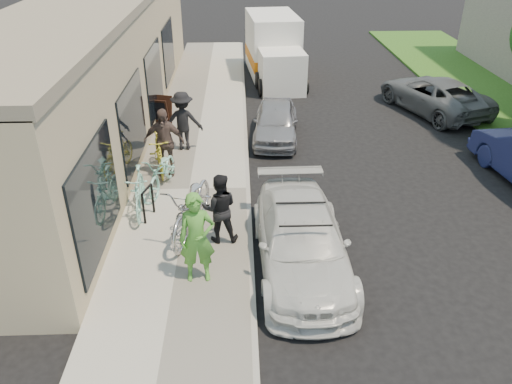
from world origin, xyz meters
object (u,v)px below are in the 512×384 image
object	(u,v)px
cruiser_bike_b	(162,171)
bystander_b	(164,142)
man_standing	(220,208)
bystander_a	(183,121)
moving_truck	(274,51)
sandwich_board	(162,111)
far_car_gray	(434,94)
bike_rack	(148,200)
tandem_bike	(192,206)
sedan_silver	(276,121)
sedan_white	(301,241)
cruiser_bike_c	(159,153)
cruiser_bike_a	(139,192)
woman_rider	(197,238)

from	to	relation	value
cruiser_bike_b	bystander_b	distance (m)	0.98
man_standing	bystander_a	size ratio (longest dim) A/B	0.89
moving_truck	bystander_b	size ratio (longest dim) A/B	2.93
sandwich_board	far_car_gray	bearing A→B (deg)	23.53
bike_rack	tandem_bike	size ratio (longest dim) A/B	0.32
sedan_silver	cruiser_bike_b	size ratio (longest dim) A/B	1.84
bike_rack	sandwich_board	size ratio (longest dim) A/B	0.85
bystander_a	bystander_b	distance (m)	1.72
bike_rack	sedan_silver	size ratio (longest dim) A/B	0.23
sedan_white	cruiser_bike_c	world-z (taller)	sedan_white
sedan_silver	moving_truck	distance (m)	7.04
sedan_white	bystander_a	distance (m)	6.50
sedan_silver	far_car_gray	xyz separation A→B (m)	(6.02, 2.37, 0.06)
bike_rack	man_standing	distance (m)	2.00
moving_truck	tandem_bike	bearing A→B (deg)	-106.82
sedan_silver	bystander_a	bearing A→B (deg)	-154.42
tandem_bike	cruiser_bike_b	world-z (taller)	tandem_bike
bystander_a	man_standing	bearing A→B (deg)	104.43
sandwich_board	sedan_silver	distance (m)	3.94
sedan_white	cruiser_bike_a	bearing A→B (deg)	148.68
bike_rack	sedan_white	distance (m)	3.85
sandwich_board	cruiser_bike_a	bearing A→B (deg)	-72.30
bike_rack	tandem_bike	bearing A→B (deg)	-28.78
sandwich_board	cruiser_bike_b	size ratio (longest dim) A/B	0.50
sedan_white	cruiser_bike_b	bearing A→B (deg)	133.68
far_car_gray	bystander_a	bearing A→B (deg)	1.42
sandwich_board	far_car_gray	world-z (taller)	far_car_gray
cruiser_bike_c	moving_truck	bearing A→B (deg)	55.07
far_car_gray	man_standing	bearing A→B (deg)	28.00
cruiser_bike_b	bystander_a	xyz separation A→B (m)	(0.33, 2.55, 0.40)
cruiser_bike_b	cruiser_bike_c	bearing A→B (deg)	113.10
sedan_white	cruiser_bike_c	distance (m)	5.50
moving_truck	cruiser_bike_c	bearing A→B (deg)	-116.71
bike_rack	bystander_b	bearing A→B (deg)	86.73
far_car_gray	bystander_a	xyz separation A→B (m)	(-8.90, -3.41, 0.40)
cruiser_bike_c	bystander_b	size ratio (longest dim) A/B	0.96
sedan_silver	cruiser_bike_a	bearing A→B (deg)	-121.57
bike_rack	sandwich_board	world-z (taller)	sandwich_board
cruiser_bike_a	bike_rack	bearing A→B (deg)	-57.33
sandwich_board	sedan_silver	xyz separation A→B (m)	(3.81, -1.00, -0.04)
tandem_bike	bystander_a	world-z (taller)	bystander_a
moving_truck	cruiser_bike_c	size ratio (longest dim) A/B	3.06
sandwich_board	woman_rider	size ratio (longest dim) A/B	0.50
cruiser_bike_c	tandem_bike	bearing A→B (deg)	-82.35
moving_truck	bystander_a	distance (m)	8.69
sandwich_board	far_car_gray	size ratio (longest dim) A/B	0.20
cruiser_bike_c	bystander_b	bearing A→B (deg)	-48.98
sedan_silver	cruiser_bike_c	world-z (taller)	cruiser_bike_c
man_standing	bystander_b	size ratio (longest dim) A/B	0.85
bystander_a	bystander_b	size ratio (longest dim) A/B	0.95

